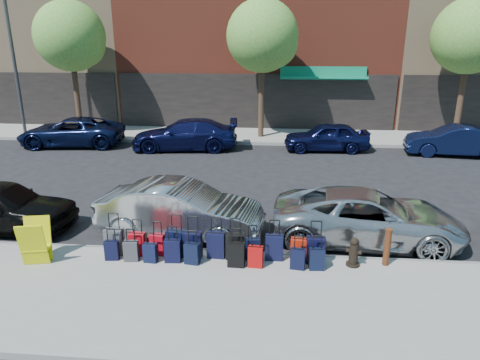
# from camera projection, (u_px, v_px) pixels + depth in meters

# --- Properties ---
(ground) EXTENTS (120.00, 120.00, 0.00)m
(ground) POSITION_uv_depth(u_px,v_px,m) (235.00, 196.00, 15.17)
(ground) COLOR black
(ground) RESTS_ON ground
(sidewalk_near) EXTENTS (60.00, 4.00, 0.15)m
(sidewalk_near) POSITION_uv_depth(u_px,v_px,m) (203.00, 299.00, 8.99)
(sidewalk_near) COLOR gray
(sidewalk_near) RESTS_ON ground
(sidewalk_far) EXTENTS (60.00, 4.00, 0.15)m
(sidewalk_far) POSITION_uv_depth(u_px,v_px,m) (252.00, 136.00, 24.62)
(sidewalk_far) COLOR gray
(sidewalk_far) RESTS_ON ground
(curb_near) EXTENTS (60.00, 0.08, 0.15)m
(curb_near) POSITION_uv_depth(u_px,v_px,m) (217.00, 254.00, 10.90)
(curb_near) COLOR gray
(curb_near) RESTS_ON ground
(curb_far) EXTENTS (60.00, 0.08, 0.15)m
(curb_far) POSITION_uv_depth(u_px,v_px,m) (250.00, 143.00, 22.70)
(curb_far) COLOR gray
(curb_far) RESTS_ON ground
(building_left) EXTENTS (15.00, 12.12, 16.00)m
(building_left) POSITION_uv_depth(u_px,v_px,m) (41.00, 2.00, 31.11)
(building_left) COLOR #A08362
(building_left) RESTS_ON ground
(tree_left) EXTENTS (3.80, 3.80, 7.27)m
(tree_left) POSITION_uv_depth(u_px,v_px,m) (73.00, 38.00, 23.34)
(tree_left) COLOR black
(tree_left) RESTS_ON sidewalk_far
(tree_center) EXTENTS (3.80, 3.80, 7.27)m
(tree_center) POSITION_uv_depth(u_px,v_px,m) (265.00, 38.00, 22.44)
(tree_center) COLOR black
(tree_center) RESTS_ON sidewalk_far
(tree_right) EXTENTS (3.80, 3.80, 7.27)m
(tree_right) POSITION_uv_depth(u_px,v_px,m) (473.00, 38.00, 21.53)
(tree_right) COLOR black
(tree_right) RESTS_ON sidewalk_far
(streetlight) EXTENTS (2.59, 0.18, 8.00)m
(streetlight) POSITION_uv_depth(u_px,v_px,m) (16.00, 53.00, 23.16)
(streetlight) COLOR #333338
(streetlight) RESTS_ON sidewalk_far
(suitcase_front_0) EXTENTS (0.45, 0.26, 1.08)m
(suitcase_front_0) POSITION_uv_depth(u_px,v_px,m) (114.00, 241.00, 10.66)
(suitcase_front_0) COLOR #424248
(suitcase_front_0) RESTS_ON sidewalk_near
(suitcase_front_1) EXTENTS (0.39, 0.22, 0.94)m
(suitcase_front_1) POSITION_uv_depth(u_px,v_px,m) (138.00, 244.00, 10.63)
(suitcase_front_1) COLOR #B30B14
(suitcase_front_1) RESTS_ON sidewalk_near
(suitcase_front_2) EXTENTS (0.38, 0.24, 0.87)m
(suitcase_front_2) POSITION_uv_depth(u_px,v_px,m) (157.00, 244.00, 10.65)
(suitcase_front_2) COLOR #A80A18
(suitcase_front_2) RESTS_ON sidewalk_near
(suitcase_front_3) EXTENTS (0.48, 0.31, 1.08)m
(suitcase_front_3) POSITION_uv_depth(u_px,v_px,m) (176.00, 243.00, 10.59)
(suitcase_front_3) COLOR black
(suitcase_front_3) RESTS_ON sidewalk_near
(suitcase_front_4) EXTENTS (0.46, 0.27, 1.07)m
(suitcase_front_4) POSITION_uv_depth(u_px,v_px,m) (193.00, 245.00, 10.49)
(suitcase_front_4) COLOR black
(suitcase_front_4) RESTS_ON sidewalk_near
(suitcase_front_5) EXTENTS (0.44, 0.26, 1.04)m
(suitcase_front_5) POSITION_uv_depth(u_px,v_px,m) (216.00, 245.00, 10.50)
(suitcase_front_5) COLOR black
(suitcase_front_5) RESTS_ON sidewalk_near
(suitcase_front_6) EXTENTS (0.43, 0.24, 1.04)m
(suitcase_front_6) POSITION_uv_depth(u_px,v_px,m) (235.00, 246.00, 10.43)
(suitcase_front_6) COLOR black
(suitcase_front_6) RESTS_ON sidewalk_near
(suitcase_front_7) EXTENTS (0.40, 0.27, 0.88)m
(suitcase_front_7) POSITION_uv_depth(u_px,v_px,m) (253.00, 249.00, 10.42)
(suitcase_front_7) COLOR black
(suitcase_front_7) RESTS_ON sidewalk_near
(suitcase_front_8) EXTENTS (0.43, 0.24, 1.02)m
(suitcase_front_8) POSITION_uv_depth(u_px,v_px,m) (274.00, 247.00, 10.39)
(suitcase_front_8) COLOR black
(suitcase_front_8) RESTS_ON sidewalk_near
(suitcase_front_9) EXTENTS (0.40, 0.24, 0.93)m
(suitcase_front_9) POSITION_uv_depth(u_px,v_px,m) (299.00, 249.00, 10.34)
(suitcase_front_9) COLOR #AD1D0B
(suitcase_front_9) RESTS_ON sidewalk_near
(suitcase_front_10) EXTENTS (0.44, 0.25, 1.06)m
(suitcase_front_10) POSITION_uv_depth(u_px,v_px,m) (315.00, 250.00, 10.23)
(suitcase_front_10) COLOR black
(suitcase_front_10) RESTS_ON sidewalk_near
(suitcase_back_0) EXTENTS (0.35, 0.22, 0.78)m
(suitcase_back_0) POSITION_uv_depth(u_px,v_px,m) (112.00, 250.00, 10.41)
(suitcase_back_0) COLOR black
(suitcase_back_0) RESTS_ON sidewalk_near
(suitcase_back_1) EXTENTS (0.36, 0.23, 0.82)m
(suitcase_back_1) POSITION_uv_depth(u_px,v_px,m) (131.00, 251.00, 10.36)
(suitcase_back_1) COLOR #37373B
(suitcase_back_1) RESTS_ON sidewalk_near
(suitcase_back_2) EXTENTS (0.34, 0.21, 0.77)m
(suitcase_back_2) POSITION_uv_depth(u_px,v_px,m) (150.00, 253.00, 10.30)
(suitcase_back_2) COLOR black
(suitcase_back_2) RESTS_ON sidewalk_near
(suitcase_back_3) EXTENTS (0.40, 0.25, 0.91)m
(suitcase_back_3) POSITION_uv_depth(u_px,v_px,m) (173.00, 251.00, 10.30)
(suitcase_back_3) COLOR black
(suitcase_back_3) RESTS_ON sidewalk_near
(suitcase_back_4) EXTENTS (0.38, 0.26, 0.84)m
(suitcase_back_4) POSITION_uv_depth(u_px,v_px,m) (192.00, 253.00, 10.21)
(suitcase_back_4) COLOR black
(suitcase_back_4) RESTS_ON sidewalk_near
(suitcase_back_6) EXTENTS (0.41, 0.25, 0.95)m
(suitcase_back_6) POSITION_uv_depth(u_px,v_px,m) (236.00, 255.00, 10.09)
(suitcase_back_6) COLOR black
(suitcase_back_6) RESTS_ON sidewalk_near
(suitcase_back_7) EXTENTS (0.36, 0.23, 0.83)m
(suitcase_back_7) POSITION_uv_depth(u_px,v_px,m) (256.00, 257.00, 10.07)
(suitcase_back_7) COLOR #A80A0B
(suitcase_back_7) RESTS_ON sidewalk_near
(suitcase_back_9) EXTENTS (0.36, 0.25, 0.81)m
(suitcase_back_9) POSITION_uv_depth(u_px,v_px,m) (298.00, 259.00, 9.98)
(suitcase_back_9) COLOR black
(suitcase_back_9) RESTS_ON sidewalk_near
(suitcase_back_10) EXTENTS (0.36, 0.22, 0.83)m
(suitcase_back_10) POSITION_uv_depth(u_px,v_px,m) (317.00, 259.00, 9.95)
(suitcase_back_10) COLOR black
(suitcase_back_10) RESTS_ON sidewalk_near
(fire_hydrant) EXTENTS (0.37, 0.32, 0.72)m
(fire_hydrant) POSITION_uv_depth(u_px,v_px,m) (354.00, 253.00, 10.10)
(fire_hydrant) COLOR black
(fire_hydrant) RESTS_ON sidewalk_near
(bollard) EXTENTS (0.17, 0.17, 0.93)m
(bollard) POSITION_uv_depth(u_px,v_px,m) (387.00, 246.00, 10.09)
(bollard) COLOR #38190C
(bollard) RESTS_ON sidewalk_near
(display_rack) EXTENTS (0.73, 0.78, 1.08)m
(display_rack) POSITION_uv_depth(u_px,v_px,m) (35.00, 242.00, 10.18)
(display_rack) COLOR #D1D00B
(display_rack) RESTS_ON sidewalk_near
(car_near_1) EXTENTS (4.75, 2.11, 1.52)m
(car_near_1) POSITION_uv_depth(u_px,v_px,m) (181.00, 210.00, 11.92)
(car_near_1) COLOR #B4B6BB
(car_near_1) RESTS_ON ground
(car_near_2) EXTENTS (5.24, 2.71, 1.41)m
(car_near_2) POSITION_uv_depth(u_px,v_px,m) (368.00, 217.00, 11.60)
(car_near_2) COLOR #B3B6BB
(car_near_2) RESTS_ON ground
(car_far_0) EXTENTS (5.56, 3.00, 1.48)m
(car_far_0) POSITION_uv_depth(u_px,v_px,m) (71.00, 132.00, 22.33)
(car_far_0) COLOR black
(car_far_0) RESTS_ON ground
(car_far_1) EXTENTS (5.49, 2.70, 1.54)m
(car_far_1) POSITION_uv_depth(u_px,v_px,m) (185.00, 135.00, 21.55)
(car_far_1) COLOR #0D1039
(car_far_1) RESTS_ON ground
(car_far_2) EXTENTS (4.27, 1.90, 1.43)m
(car_far_2) POSITION_uv_depth(u_px,v_px,m) (327.00, 137.00, 21.31)
(car_far_2) COLOR #0C1037
(car_far_2) RESTS_ON ground
(car_far_3) EXTENTS (4.59, 2.07, 1.46)m
(car_far_3) POSITION_uv_depth(u_px,v_px,m) (455.00, 141.00, 20.39)
(car_far_3) COLOR #0D1639
(car_far_3) RESTS_ON ground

